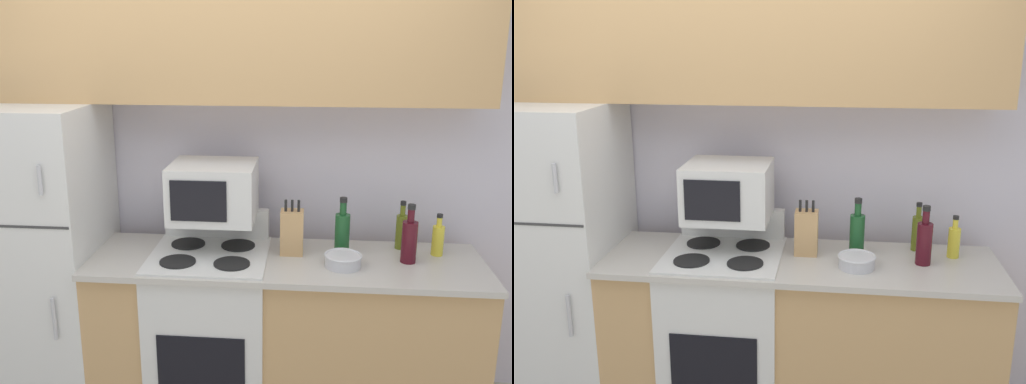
% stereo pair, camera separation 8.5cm
% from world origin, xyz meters
% --- Properties ---
extents(wall_back, '(8.00, 0.05, 2.55)m').
position_xyz_m(wall_back, '(0.00, 0.71, 1.27)').
color(wall_back, silver).
rests_on(wall_back, ground_plane).
extents(lower_cabinets, '(1.99, 0.61, 0.91)m').
position_xyz_m(lower_cabinets, '(0.33, 0.28, 0.46)').
color(lower_cabinets, tan).
rests_on(lower_cabinets, ground_plane).
extents(refrigerator, '(0.67, 0.70, 1.67)m').
position_xyz_m(refrigerator, '(-1.00, 0.34, 0.84)').
color(refrigerator, silver).
rests_on(refrigerator, ground_plane).
extents(upper_cabinets, '(2.66, 0.32, 0.71)m').
position_xyz_m(upper_cabinets, '(0.00, 0.52, 2.03)').
color(upper_cabinets, tan).
rests_on(upper_cabinets, refrigerator).
extents(stove, '(0.60, 0.59, 1.08)m').
position_xyz_m(stove, '(-0.06, 0.27, 0.48)').
color(stove, silver).
rests_on(stove, ground_plane).
extents(microwave, '(0.43, 0.38, 0.29)m').
position_xyz_m(microwave, '(-0.05, 0.36, 1.23)').
color(microwave, silver).
rests_on(microwave, stove).
extents(knife_block, '(0.12, 0.10, 0.29)m').
position_xyz_m(knife_block, '(0.36, 0.34, 1.03)').
color(knife_block, tan).
rests_on(knife_block, lower_cabinets).
extents(bowl, '(0.19, 0.19, 0.06)m').
position_xyz_m(bowl, '(0.62, 0.19, 0.95)').
color(bowl, silver).
rests_on(bowl, lower_cabinets).
extents(bottle_wine_green, '(0.08, 0.08, 0.30)m').
position_xyz_m(bottle_wine_green, '(0.62, 0.37, 1.03)').
color(bottle_wine_green, '#194C23').
rests_on(bottle_wine_green, lower_cabinets).
extents(bottle_olive_oil, '(0.06, 0.06, 0.26)m').
position_xyz_m(bottle_olive_oil, '(0.93, 0.47, 1.02)').
color(bottle_olive_oil, '#5B6619').
rests_on(bottle_olive_oil, lower_cabinets).
extents(bottle_wine_red, '(0.08, 0.08, 0.30)m').
position_xyz_m(bottle_wine_red, '(0.94, 0.28, 1.03)').
color(bottle_wine_red, '#470F19').
rests_on(bottle_wine_red, lower_cabinets).
extents(bottle_cooking_spray, '(0.06, 0.06, 0.22)m').
position_xyz_m(bottle_cooking_spray, '(1.11, 0.39, 1.00)').
color(bottle_cooking_spray, gold).
rests_on(bottle_cooking_spray, lower_cabinets).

